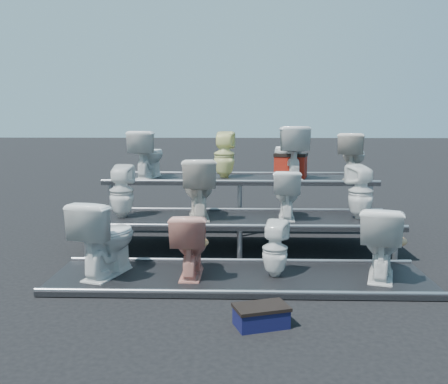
{
  "coord_description": "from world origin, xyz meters",
  "views": [
    {
      "loc": [
        -0.02,
        -6.71,
        1.81
      ],
      "look_at": [
        -0.22,
        0.1,
        0.8
      ],
      "focal_mm": 40.0,
      "sensor_mm": 36.0,
      "label": 1
    }
  ],
  "objects_px": {
    "red_crate": "(291,167)",
    "step_stool": "(261,318)",
    "toilet_1": "(191,244)",
    "toilet_6": "(286,194)",
    "toilet_2": "(275,249)",
    "toilet_7": "(361,192)",
    "toilet_4": "(122,191)",
    "toilet_0": "(106,237)",
    "toilet_11": "(353,156)",
    "toilet_10": "(289,152)",
    "toilet_9": "(224,155)",
    "toilet_5": "(198,188)",
    "toilet_8": "(148,154)",
    "toilet_3": "(381,242)"
  },
  "relations": [
    {
      "from": "toilet_11",
      "to": "step_stool",
      "type": "xyz_separation_m",
      "value": [
        -1.61,
        -3.84,
        -1.14
      ]
    },
    {
      "from": "toilet_8",
      "to": "toilet_10",
      "type": "bearing_deg",
      "value": -167.59
    },
    {
      "from": "toilet_2",
      "to": "toilet_4",
      "type": "height_order",
      "value": "toilet_4"
    },
    {
      "from": "toilet_7",
      "to": "toilet_9",
      "type": "bearing_deg",
      "value": -57.84
    },
    {
      "from": "toilet_1",
      "to": "toilet_9",
      "type": "xyz_separation_m",
      "value": [
        0.3,
        2.6,
        0.81
      ]
    },
    {
      "from": "red_crate",
      "to": "toilet_3",
      "type": "bearing_deg",
      "value": -60.36
    },
    {
      "from": "toilet_0",
      "to": "toilet_11",
      "type": "distance_m",
      "value": 4.26
    },
    {
      "from": "toilet_7",
      "to": "red_crate",
      "type": "height_order",
      "value": "red_crate"
    },
    {
      "from": "toilet_0",
      "to": "toilet_5",
      "type": "xyz_separation_m",
      "value": [
        0.93,
        1.3,
        0.38
      ]
    },
    {
      "from": "toilet_2",
      "to": "toilet_11",
      "type": "height_order",
      "value": "toilet_11"
    },
    {
      "from": "toilet_8",
      "to": "toilet_9",
      "type": "distance_m",
      "value": 1.24
    },
    {
      "from": "toilet_0",
      "to": "toilet_2",
      "type": "height_order",
      "value": "toilet_0"
    },
    {
      "from": "toilet_10",
      "to": "toilet_1",
      "type": "bearing_deg",
      "value": 51.47
    },
    {
      "from": "toilet_1",
      "to": "red_crate",
      "type": "distance_m",
      "value": 3.02
    },
    {
      "from": "toilet_2",
      "to": "red_crate",
      "type": "height_order",
      "value": "red_crate"
    },
    {
      "from": "toilet_7",
      "to": "red_crate",
      "type": "relative_size",
      "value": 1.53
    },
    {
      "from": "toilet_7",
      "to": "step_stool",
      "type": "distance_m",
      "value": 3.01
    },
    {
      "from": "toilet_1",
      "to": "toilet_4",
      "type": "distance_m",
      "value": 1.73
    },
    {
      "from": "toilet_5",
      "to": "toilet_10",
      "type": "xyz_separation_m",
      "value": [
        1.35,
        1.3,
        0.4
      ]
    },
    {
      "from": "toilet_6",
      "to": "toilet_7",
      "type": "xyz_separation_m",
      "value": [
        1.0,
        0.0,
        0.03
      ]
    },
    {
      "from": "toilet_1",
      "to": "toilet_6",
      "type": "distance_m",
      "value": 1.8
    },
    {
      "from": "toilet_2",
      "to": "toilet_7",
      "type": "xyz_separation_m",
      "value": [
        1.24,
        1.3,
        0.45
      ]
    },
    {
      "from": "toilet_0",
      "to": "toilet_8",
      "type": "distance_m",
      "value": 2.71
    },
    {
      "from": "red_crate",
      "to": "step_stool",
      "type": "distance_m",
      "value": 4.02
    },
    {
      "from": "toilet_0",
      "to": "toilet_10",
      "type": "distance_m",
      "value": 3.55
    },
    {
      "from": "toilet_8",
      "to": "toilet_3",
      "type": "bearing_deg",
      "value": 151.92
    },
    {
      "from": "toilet_4",
      "to": "toilet_1",
      "type": "bearing_deg",
      "value": 133.54
    },
    {
      "from": "toilet_6",
      "to": "toilet_8",
      "type": "relative_size",
      "value": 0.88
    },
    {
      "from": "toilet_8",
      "to": "step_stool",
      "type": "height_order",
      "value": "toilet_8"
    },
    {
      "from": "toilet_8",
      "to": "step_stool",
      "type": "relative_size",
      "value": 1.69
    },
    {
      "from": "toilet_11",
      "to": "red_crate",
      "type": "height_order",
      "value": "toilet_11"
    },
    {
      "from": "toilet_7",
      "to": "toilet_9",
      "type": "xyz_separation_m",
      "value": [
        -1.88,
        1.3,
        0.4
      ]
    },
    {
      "from": "toilet_11",
      "to": "toilet_6",
      "type": "bearing_deg",
      "value": 67.56
    },
    {
      "from": "toilet_1",
      "to": "toilet_8",
      "type": "relative_size",
      "value": 0.95
    },
    {
      "from": "toilet_8",
      "to": "step_stool",
      "type": "xyz_separation_m",
      "value": [
        1.67,
        -3.84,
        -1.16
      ]
    },
    {
      "from": "red_crate",
      "to": "toilet_2",
      "type": "bearing_deg",
      "value": -85.43
    },
    {
      "from": "toilet_2",
      "to": "toilet_7",
      "type": "height_order",
      "value": "toilet_7"
    },
    {
      "from": "toilet_1",
      "to": "step_stool",
      "type": "relative_size",
      "value": 1.61
    },
    {
      "from": "toilet_6",
      "to": "red_crate",
      "type": "distance_m",
      "value": 1.36
    },
    {
      "from": "toilet_4",
      "to": "red_crate",
      "type": "height_order",
      "value": "red_crate"
    },
    {
      "from": "toilet_11",
      "to": "red_crate",
      "type": "bearing_deg",
      "value": 18.19
    },
    {
      "from": "toilet_6",
      "to": "red_crate",
      "type": "height_order",
      "value": "red_crate"
    },
    {
      "from": "red_crate",
      "to": "step_stool",
      "type": "relative_size",
      "value": 1.08
    },
    {
      "from": "toilet_0",
      "to": "toilet_8",
      "type": "height_order",
      "value": "toilet_8"
    },
    {
      "from": "toilet_2",
      "to": "red_crate",
      "type": "distance_m",
      "value": 2.74
    },
    {
      "from": "toilet_7",
      "to": "toilet_9",
      "type": "height_order",
      "value": "toilet_9"
    },
    {
      "from": "toilet_6",
      "to": "toilet_2",
      "type": "bearing_deg",
      "value": 83.51
    },
    {
      "from": "toilet_0",
      "to": "toilet_10",
      "type": "xyz_separation_m",
      "value": [
        2.28,
        2.6,
        0.79
      ]
    },
    {
      "from": "toilet_7",
      "to": "toilet_11",
      "type": "xyz_separation_m",
      "value": [
        0.17,
        1.3,
        0.39
      ]
    },
    {
      "from": "toilet_1",
      "to": "toilet_4",
      "type": "relative_size",
      "value": 0.99
    }
  ]
}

